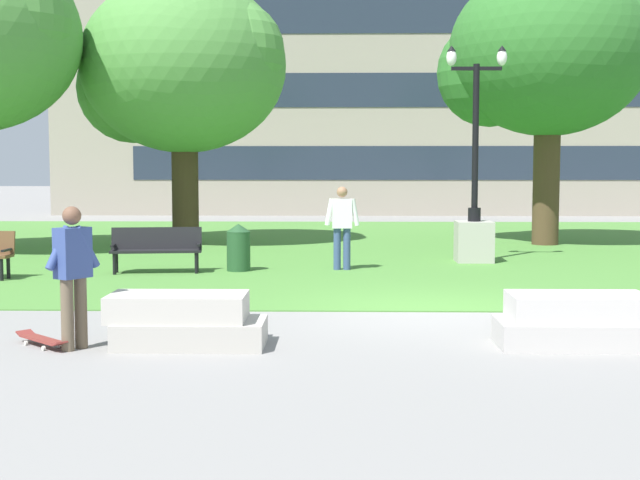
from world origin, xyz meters
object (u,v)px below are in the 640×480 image
Objects in this scene: person_skateboarder at (73,269)px; lamp_post_right at (474,218)px; concrete_block_center at (185,321)px; person_bystander_near_lawn at (342,223)px; park_bench_near_left at (156,247)px; trash_bin at (239,247)px; concrete_block_left at (575,321)px; skateboard at (43,340)px.

lamp_post_right is (6.14, 9.39, 0.03)m from person_skateboarder.
lamp_post_right is (4.86, 9.16, 0.69)m from concrete_block_center.
person_bystander_near_lawn is at bearing 67.75° from person_skateboarder.
park_bench_near_left is 1.65m from trash_bin.
park_bench_near_left is 1.08× the size of person_bystander_near_lawn.
park_bench_near_left is 1.93× the size of trash_bin.
concrete_block_left is at bearing -90.89° from lamp_post_right.
person_skateboarder is 1.95× the size of skateboard.
person_bystander_near_lawn is (-2.80, 7.52, 0.68)m from concrete_block_left.
trash_bin is 0.56× the size of person_bystander_near_lawn.
concrete_block_center is 2.15× the size of skateboard.
concrete_block_center is 1.05× the size of concrete_block_left.
skateboard is 7.61m from trash_bin.
person_skateboarder is 0.99m from skateboard.
concrete_block_center is 10.39m from lamp_post_right.
person_bystander_near_lawn is at bearing -152.09° from lamp_post_right.
concrete_block_left is 8.79m from trash_bin.
person_skateboarder is at bearing -98.21° from trash_bin.
park_bench_near_left is at bearing -169.13° from trash_bin.
lamp_post_right is at bearing 89.11° from concrete_block_left.
concrete_block_left is 6.05m from person_skateboarder.
concrete_block_center is 1.73m from skateboard.
lamp_post_right is (6.58, 9.23, 0.91)m from skateboard.
lamp_post_right reaches higher than park_bench_near_left.
park_bench_near_left is at bearing 104.31° from concrete_block_center.
skateboard is 8.54m from person_bystander_near_lawn.
person_skateboarder is at bearing -169.91° from concrete_block_center.
concrete_block_left is 9.10m from lamp_post_right.
person_bystander_near_lawn is (3.72, 0.54, 0.44)m from park_bench_near_left.
skateboard is 11.37m from lamp_post_right.
person_bystander_near_lawn reaches higher than trash_bin.
person_skateboarder reaches higher than trash_bin.
lamp_post_right is 4.95× the size of trash_bin.
concrete_block_center is at bearing -104.19° from person_bystander_near_lawn.
park_bench_near_left is 3.79m from person_bystander_near_lawn.
concrete_block_left is 8.05m from person_bystander_near_lawn.
lamp_post_right is at bearing 56.80° from person_skateboarder.
concrete_block_left is 6.44m from skateboard.
skateboard is at bearing -177.60° from concrete_block_center.
park_bench_near_left is 7.00m from lamp_post_right.
trash_bin is (1.10, 7.60, -0.46)m from person_skateboarder.
concrete_block_left is 1.88× the size of trash_bin.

